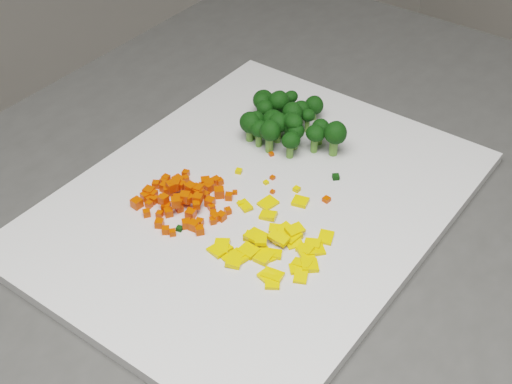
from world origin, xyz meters
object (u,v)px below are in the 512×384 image
carrot_pile (183,193)px  pepper_pile (276,232)px  cutting_board (256,203)px  broccoli_pile (287,118)px

carrot_pile → pepper_pile: bearing=-57.9°
cutting_board → pepper_pile: pepper_pile is taller
cutting_board → carrot_pile: bearing=156.3°
broccoli_pile → pepper_pile: bearing=-124.7°
pepper_pile → broccoli_pile: size_ratio=0.97×
cutting_board → carrot_pile: 0.08m
cutting_board → broccoli_pile: bearing=42.4°
carrot_pile → broccoli_pile: (0.16, 0.05, 0.02)m
cutting_board → broccoli_pile: 0.13m
cutting_board → carrot_pile: size_ratio=4.50×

